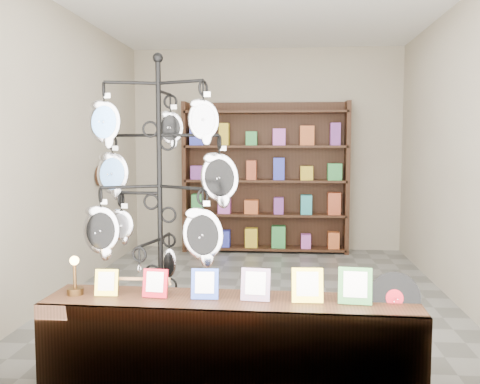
{
  "coord_description": "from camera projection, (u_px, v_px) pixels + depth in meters",
  "views": [
    {
      "loc": [
        0.3,
        -5.55,
        1.6
      ],
      "look_at": [
        -0.09,
        -1.0,
        1.18
      ],
      "focal_mm": 40.0,
      "sensor_mm": 36.0,
      "label": 1
    }
  ],
  "objects": [
    {
      "name": "display_tree",
      "position": [
        160.0,
        187.0,
        3.82
      ],
      "size": [
        1.14,
        0.98,
        2.23
      ],
      "rotation": [
        0.0,
        0.0,
        -0.06
      ],
      "color": "black",
      "rests_on": "ground"
    },
    {
      "name": "ground",
      "position": [
        256.0,
        294.0,
        5.68
      ],
      "size": [
        5.0,
        5.0,
        0.0
      ],
      "primitive_type": "plane",
      "color": "slate",
      "rests_on": "ground"
    },
    {
      "name": "front_shelf",
      "position": [
        230.0,
        344.0,
        3.47
      ],
      "size": [
        2.43,
        0.56,
        0.85
      ],
      "rotation": [
        0.0,
        0.0,
        -0.03
      ],
      "color": "black",
      "rests_on": "ground"
    },
    {
      "name": "wall_clocks",
      "position": [
        99.0,
        151.0,
        6.5
      ],
      "size": [
        0.03,
        0.24,
        0.84
      ],
      "color": "black",
      "rests_on": "ground"
    },
    {
      "name": "room_envelope",
      "position": [
        257.0,
        119.0,
        5.51
      ],
      "size": [
        5.0,
        5.0,
        5.0
      ],
      "color": "#AAA189",
      "rests_on": "ground"
    },
    {
      "name": "back_shelving",
      "position": [
        265.0,
        182.0,
        7.86
      ],
      "size": [
        2.42,
        0.36,
        2.2
      ],
      "color": "black",
      "rests_on": "ground"
    }
  ]
}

